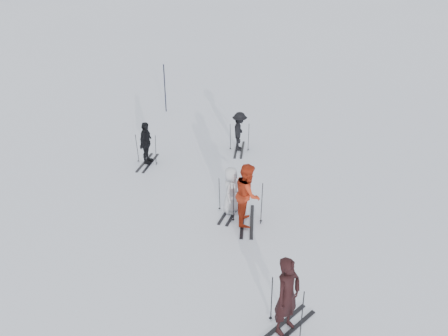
% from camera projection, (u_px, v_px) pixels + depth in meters
% --- Properties ---
extents(ground, '(120.00, 120.00, 0.00)m').
position_uv_depth(ground, '(217.00, 211.00, 15.51)').
color(ground, silver).
rests_on(ground, ground).
extents(skier_near_dark, '(0.77, 0.84, 1.93)m').
position_uv_depth(skier_near_dark, '(287.00, 297.00, 10.75)').
color(skier_near_dark, black).
rests_on(skier_near_dark, ground).
extents(skier_red, '(0.84, 1.02, 1.91)m').
position_uv_depth(skier_red, '(248.00, 194.00, 14.55)').
color(skier_red, '#AB2C13').
rests_on(skier_red, ground).
extents(skier_grey, '(0.57, 0.79, 1.51)m').
position_uv_depth(skier_grey, '(231.00, 191.00, 15.12)').
color(skier_grey, '#B0B4BA').
rests_on(skier_grey, ground).
extents(skier_uphill_left, '(0.41, 0.94, 1.59)m').
position_uv_depth(skier_uphill_left, '(146.00, 144.00, 18.01)').
color(skier_uphill_left, black).
rests_on(skier_uphill_left, ground).
extents(skier_uphill_far, '(0.66, 1.04, 1.52)m').
position_uv_depth(skier_uphill_far, '(240.00, 132.00, 19.00)').
color(skier_uphill_far, black).
rests_on(skier_uphill_far, ground).
extents(skis_near_dark, '(2.10, 1.84, 1.36)m').
position_uv_depth(skis_near_dark, '(286.00, 307.00, 10.88)').
color(skis_near_dark, black).
rests_on(skis_near_dark, ground).
extents(skis_red, '(1.98, 1.23, 1.36)m').
position_uv_depth(skis_red, '(248.00, 203.00, 14.67)').
color(skis_red, black).
rests_on(skis_red, ground).
extents(skis_grey, '(1.74, 1.07, 1.20)m').
position_uv_depth(skis_grey, '(231.00, 195.00, 15.19)').
color(skis_grey, black).
rests_on(skis_grey, ground).
extents(skis_uphill_left, '(1.63, 0.90, 1.17)m').
position_uv_depth(skis_uphill_left, '(146.00, 149.00, 18.11)').
color(skis_uphill_left, black).
rests_on(skis_uphill_left, ground).
extents(skis_uphill_far, '(1.64, 0.98, 1.14)m').
position_uv_depth(skis_uphill_far, '(239.00, 137.00, 19.10)').
color(skis_uphill_far, black).
rests_on(skis_uphill_far, ground).
extents(piste_marker, '(0.05, 0.05, 2.21)m').
position_uv_depth(piste_marker, '(165.00, 88.00, 22.47)').
color(piste_marker, black).
rests_on(piste_marker, ground).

